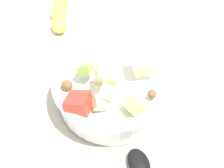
% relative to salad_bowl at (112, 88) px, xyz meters
% --- Properties ---
extents(ground_plane, '(2.40, 2.40, 0.00)m').
position_rel_salad_bowl_xyz_m(ground_plane, '(-0.02, 0.01, -0.05)').
color(ground_plane, silver).
extents(placemat, '(0.51, 0.31, 0.01)m').
position_rel_salad_bowl_xyz_m(placemat, '(-0.02, 0.01, -0.04)').
color(placemat, '#BCB299').
rests_on(placemat, ground_plane).
extents(salad_bowl, '(0.22, 0.22, 0.13)m').
position_rel_salad_bowl_xyz_m(salad_bowl, '(0.00, 0.00, 0.00)').
color(salad_bowl, white).
rests_on(salad_bowl, placemat).
extents(banana_whole, '(0.15, 0.05, 0.04)m').
position_rel_salad_bowl_xyz_m(banana_whole, '(-0.25, -0.15, -0.03)').
color(banana_whole, yellow).
rests_on(banana_whole, ground_plane).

